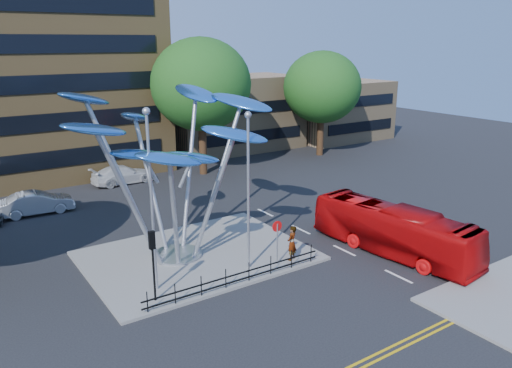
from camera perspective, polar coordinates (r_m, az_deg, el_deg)
ground at (r=24.49m, az=2.09°, el=-12.60°), size 120.00×120.00×0.00m
traffic_island at (r=28.59m, az=-6.72°, el=-8.13°), size 12.00×9.00×0.15m
double_yellow_near at (r=20.69m, az=12.48°, el=-18.94°), size 40.00×0.12×0.01m
double_yellow_far at (r=20.53m, az=13.12°, el=-19.30°), size 40.00×0.12×0.01m
low_building_near at (r=55.89m, az=-2.75°, el=8.10°), size 15.00×8.00×8.00m
low_building_far at (r=62.83m, az=9.32°, el=8.34°), size 12.00×8.00×7.00m
tree_right at (r=44.60m, az=-6.31°, el=11.22°), size 8.80×8.80×12.11m
tree_far at (r=52.66m, az=7.55°, el=10.90°), size 8.00×8.00×10.81m
leaf_sculpture at (r=26.70m, az=-9.92°, el=5.32°), size 12.72×9.54×9.51m
street_lamp_left at (r=23.27m, az=-11.94°, el=-0.22°), size 0.36×0.36×8.80m
street_lamp_right at (r=25.14m, az=-0.89°, el=0.73°), size 0.36×0.36×8.30m
traffic_light_island at (r=23.14m, az=-11.75°, el=-7.52°), size 0.28×0.18×3.42m
no_entry_sign_island at (r=26.62m, az=2.43°, el=-5.84°), size 0.60×0.10×2.45m
pedestrian_railing_front at (r=24.99m, az=-2.12°, el=-10.55°), size 10.00×0.06×1.00m
red_bus at (r=29.40m, az=15.46°, el=-5.13°), size 3.48×10.27×2.81m
pedestrian at (r=27.43m, az=4.11°, el=-6.73°), size 0.85×0.75×1.96m
parked_car_mid at (r=38.17m, az=-23.77°, el=-1.99°), size 4.96×2.00×1.60m
parked_car_right at (r=43.91m, az=-14.96°, el=1.05°), size 5.37×2.37×1.53m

